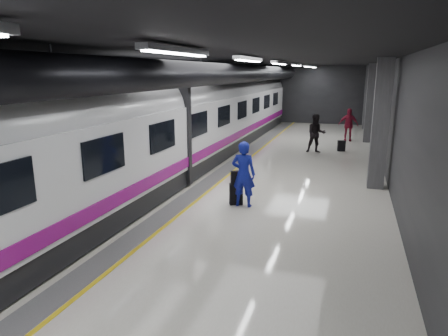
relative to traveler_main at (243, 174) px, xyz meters
The scene contains 9 objects.
ground 1.85m from the traveler_main, 112.57° to the left, with size 40.00×40.00×0.00m, color silver.
platform_hall 3.59m from the traveler_main, 110.27° to the left, with size 10.02×40.02×4.51m.
train 4.24m from the traveler_main, 159.53° to the left, with size 3.05×38.00×4.05m.
traveler_main is the anchor object (origin of this frame).
suitcase_main 0.73m from the traveler_main, 161.26° to the left, with size 0.40×0.26×0.66m, color black.
shoulder_bag 0.29m from the traveler_main, 168.72° to the left, with size 0.31×0.16×0.41m, color black.
traveler_far_a 9.29m from the traveler_main, 81.92° to the left, with size 0.95×0.74×1.96m, color black.
traveler_far_b 13.77m from the traveler_main, 78.32° to the left, with size 1.13×0.47×1.93m, color maroon.
suitcase_far 10.38m from the traveler_main, 75.70° to the left, with size 0.38×0.25×0.56m, color black.
Camera 1 is at (3.65, -12.75, 4.03)m, focal length 32.00 mm.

